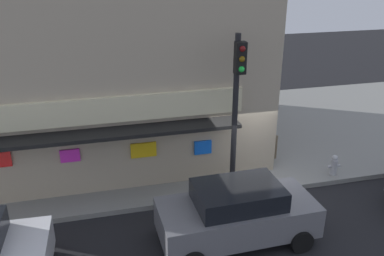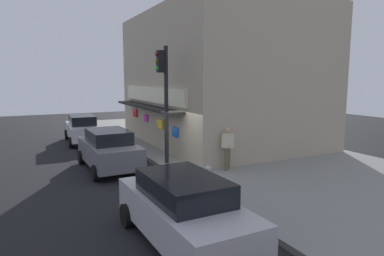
{
  "view_description": "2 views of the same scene",
  "coord_description": "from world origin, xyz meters",
  "px_view_note": "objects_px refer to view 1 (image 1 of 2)",
  "views": [
    {
      "loc": [
        -4.93,
        -11.18,
        7.57
      ],
      "look_at": [
        -1.73,
        1.64,
        1.98
      ],
      "focal_mm": 39.12,
      "sensor_mm": 36.0,
      "label": 1
    },
    {
      "loc": [
        13.61,
        -5.36,
        4.01
      ],
      "look_at": [
        -0.29,
        1.5,
        1.75
      ],
      "focal_mm": 32.41,
      "sensor_mm": 36.0,
      "label": 2
    }
  ],
  "objects_px": {
    "traffic_light": "(237,95)",
    "trash_can": "(182,163)",
    "pedestrian": "(271,134)",
    "potted_plant_by_doorway": "(98,170)",
    "parked_car_grey": "(237,213)",
    "fire_hydrant": "(334,165)"
  },
  "relations": [
    {
      "from": "traffic_light",
      "to": "trash_can",
      "type": "height_order",
      "value": "traffic_light"
    },
    {
      "from": "pedestrian",
      "to": "potted_plant_by_doorway",
      "type": "relative_size",
      "value": 1.8
    },
    {
      "from": "traffic_light",
      "to": "trash_can",
      "type": "bearing_deg",
      "value": 133.93
    },
    {
      "from": "trash_can",
      "to": "parked_car_grey",
      "type": "bearing_deg",
      "value": -79.34
    },
    {
      "from": "fire_hydrant",
      "to": "trash_can",
      "type": "height_order",
      "value": "trash_can"
    },
    {
      "from": "trash_can",
      "to": "fire_hydrant",
      "type": "bearing_deg",
      "value": -14.61
    },
    {
      "from": "potted_plant_by_doorway",
      "to": "traffic_light",
      "type": "bearing_deg",
      "value": -17.58
    },
    {
      "from": "traffic_light",
      "to": "pedestrian",
      "type": "relative_size",
      "value": 2.92
    },
    {
      "from": "fire_hydrant",
      "to": "parked_car_grey",
      "type": "xyz_separation_m",
      "value": [
        -4.55,
        -2.45,
        0.36
      ]
    },
    {
      "from": "pedestrian",
      "to": "parked_car_grey",
      "type": "relative_size",
      "value": 0.4
    },
    {
      "from": "traffic_light",
      "to": "pedestrian",
      "type": "height_order",
      "value": "traffic_light"
    },
    {
      "from": "fire_hydrant",
      "to": "pedestrian",
      "type": "height_order",
      "value": "pedestrian"
    },
    {
      "from": "trash_can",
      "to": "potted_plant_by_doorway",
      "type": "relative_size",
      "value": 0.81
    },
    {
      "from": "traffic_light",
      "to": "pedestrian",
      "type": "bearing_deg",
      "value": 42.2
    },
    {
      "from": "potted_plant_by_doorway",
      "to": "parked_car_grey",
      "type": "bearing_deg",
      "value": -45.6
    },
    {
      "from": "trash_can",
      "to": "parked_car_grey",
      "type": "distance_m",
      "value": 3.91
    },
    {
      "from": "traffic_light",
      "to": "fire_hydrant",
      "type": "xyz_separation_m",
      "value": [
        3.84,
        0.11,
        -2.97
      ]
    },
    {
      "from": "traffic_light",
      "to": "pedestrian",
      "type": "distance_m",
      "value": 3.76
    },
    {
      "from": "pedestrian",
      "to": "trash_can",
      "type": "bearing_deg",
      "value": -172.36
    },
    {
      "from": "traffic_light",
      "to": "fire_hydrant",
      "type": "height_order",
      "value": "traffic_light"
    },
    {
      "from": "parked_car_grey",
      "to": "traffic_light",
      "type": "bearing_deg",
      "value": 73.09
    },
    {
      "from": "pedestrian",
      "to": "parked_car_grey",
      "type": "bearing_deg",
      "value": -123.78
    }
  ]
}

